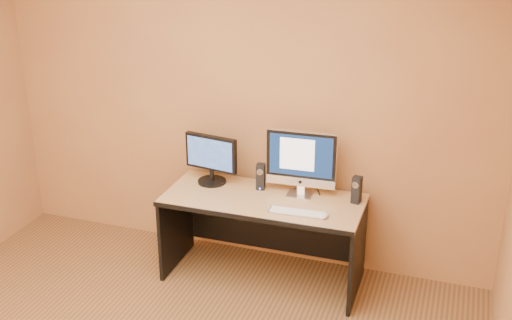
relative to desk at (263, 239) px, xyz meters
The scene contains 10 objects.
walls 1.90m from the desk, 100.54° to the right, with size 4.00×4.00×2.60m, color #A17741, non-canonical shape.
desk is the anchor object (origin of this frame).
imac 0.66m from the desk, 30.25° to the left, with size 0.53×0.19×0.51m, color silver, non-canonical shape.
second_monitor 0.73m from the desk, 162.78° to the left, with size 0.44×0.22×0.39m, color black, non-canonical shape.
speaker_left 0.47m from the desk, 114.30° to the left, with size 0.06×0.07×0.20m, color black, non-canonical shape.
speaker_right 0.81m from the desk, 12.79° to the left, with size 0.06×0.07×0.20m, color black, non-canonical shape.
keyboard 0.49m from the desk, 27.73° to the right, with size 0.40×0.11×0.02m, color #B7B7BC.
mouse 0.63m from the desk, 17.04° to the right, with size 0.05×0.09×0.03m, color silver.
cable_a 0.56m from the desk, 38.58° to the left, with size 0.01×0.01×0.20m, color black.
cable_b 0.49m from the desk, 53.87° to the left, with size 0.01×0.01×0.17m, color black.
Camera 1 is at (1.63, -2.46, 2.73)m, focal length 45.00 mm.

